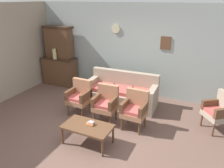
{
  "coord_description": "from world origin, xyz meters",
  "views": [
    {
      "loc": [
        2.09,
        -3.49,
        2.84
      ],
      "look_at": [
        -0.0,
        1.02,
        0.85
      ],
      "focal_mm": 35.13,
      "sensor_mm": 36.0,
      "label": 1
    }
  ],
  "objects_px": {
    "armchair_by_doorway": "(80,96)",
    "coffee_table": "(88,128)",
    "floral_couch": "(122,94)",
    "book_stack_on_table": "(90,123)",
    "side_cabinet": "(60,71)",
    "armchair_near_couch_end": "(106,102)",
    "vase_on_cabinet": "(54,54)",
    "wingback_chair_by_fireplace": "(219,110)",
    "armchair_row_middle": "(135,108)"
  },
  "relations": [
    {
      "from": "armchair_by_doorway",
      "to": "wingback_chair_by_fireplace",
      "type": "distance_m",
      "value": 3.29
    },
    {
      "from": "coffee_table",
      "to": "book_stack_on_table",
      "type": "distance_m",
      "value": 0.1
    },
    {
      "from": "side_cabinet",
      "to": "armchair_near_couch_end",
      "type": "xyz_separation_m",
      "value": [
        2.53,
        -1.56,
        0.03
      ]
    },
    {
      "from": "armchair_near_couch_end",
      "to": "coffee_table",
      "type": "bearing_deg",
      "value": -86.4
    },
    {
      "from": "armchair_by_doorway",
      "to": "armchair_row_middle",
      "type": "relative_size",
      "value": 1.0
    },
    {
      "from": "vase_on_cabinet",
      "to": "armchair_row_middle",
      "type": "xyz_separation_m",
      "value": [
        3.27,
        -1.37,
        -0.6
      ]
    },
    {
      "from": "armchair_row_middle",
      "to": "wingback_chair_by_fireplace",
      "type": "xyz_separation_m",
      "value": [
        1.73,
        0.7,
        0.0
      ]
    },
    {
      "from": "armchair_by_doorway",
      "to": "side_cabinet",
      "type": "bearing_deg",
      "value": 139.54
    },
    {
      "from": "armchair_by_doorway",
      "to": "armchair_row_middle",
      "type": "xyz_separation_m",
      "value": [
        1.49,
        -0.04,
        0.0
      ]
    },
    {
      "from": "armchair_row_middle",
      "to": "coffee_table",
      "type": "relative_size",
      "value": 0.9
    },
    {
      "from": "side_cabinet",
      "to": "coffee_table",
      "type": "height_order",
      "value": "side_cabinet"
    },
    {
      "from": "vase_on_cabinet",
      "to": "armchair_by_doorway",
      "type": "xyz_separation_m",
      "value": [
        1.78,
        -1.33,
        -0.6
      ]
    },
    {
      "from": "wingback_chair_by_fireplace",
      "to": "coffee_table",
      "type": "height_order",
      "value": "wingback_chair_by_fireplace"
    },
    {
      "from": "side_cabinet",
      "to": "vase_on_cabinet",
      "type": "xyz_separation_m",
      "value": [
        -0.02,
        -0.18,
        0.63
      ]
    },
    {
      "from": "vase_on_cabinet",
      "to": "wingback_chair_by_fireplace",
      "type": "xyz_separation_m",
      "value": [
        5.0,
        -0.67,
        -0.6
      ]
    },
    {
      "from": "side_cabinet",
      "to": "armchair_near_couch_end",
      "type": "relative_size",
      "value": 1.28
    },
    {
      "from": "vase_on_cabinet",
      "to": "wingback_chair_by_fireplace",
      "type": "height_order",
      "value": "vase_on_cabinet"
    },
    {
      "from": "floral_couch",
      "to": "coffee_table",
      "type": "height_order",
      "value": "floral_couch"
    },
    {
      "from": "armchair_by_doorway",
      "to": "book_stack_on_table",
      "type": "distance_m",
      "value": 1.28
    },
    {
      "from": "side_cabinet",
      "to": "book_stack_on_table",
      "type": "height_order",
      "value": "side_cabinet"
    },
    {
      "from": "side_cabinet",
      "to": "coffee_table",
      "type": "relative_size",
      "value": 1.16
    },
    {
      "from": "armchair_by_doorway",
      "to": "coffee_table",
      "type": "xyz_separation_m",
      "value": [
        0.83,
        -1.01,
        -0.12
      ]
    },
    {
      "from": "vase_on_cabinet",
      "to": "armchair_near_couch_end",
      "type": "height_order",
      "value": "vase_on_cabinet"
    },
    {
      "from": "floral_couch",
      "to": "book_stack_on_table",
      "type": "height_order",
      "value": "floral_couch"
    },
    {
      "from": "armchair_near_couch_end",
      "to": "coffee_table",
      "type": "relative_size",
      "value": 0.9
    },
    {
      "from": "book_stack_on_table",
      "to": "side_cabinet",
      "type": "bearing_deg",
      "value": 137.0
    },
    {
      "from": "armchair_by_doorway",
      "to": "armchair_near_couch_end",
      "type": "distance_m",
      "value": 0.77
    },
    {
      "from": "side_cabinet",
      "to": "vase_on_cabinet",
      "type": "bearing_deg",
      "value": -95.02
    },
    {
      "from": "wingback_chair_by_fireplace",
      "to": "armchair_row_middle",
      "type": "bearing_deg",
      "value": -157.98
    },
    {
      "from": "armchair_near_couch_end",
      "to": "book_stack_on_table",
      "type": "relative_size",
      "value": 5.65
    },
    {
      "from": "side_cabinet",
      "to": "armchair_by_doorway",
      "type": "distance_m",
      "value": 2.32
    },
    {
      "from": "wingback_chair_by_fireplace",
      "to": "floral_couch",
      "type": "bearing_deg",
      "value": 173.83
    },
    {
      "from": "coffee_table",
      "to": "armchair_row_middle",
      "type": "bearing_deg",
      "value": 55.59
    },
    {
      "from": "book_stack_on_table",
      "to": "armchair_row_middle",
      "type": "bearing_deg",
      "value": 55.37
    },
    {
      "from": "vase_on_cabinet",
      "to": "book_stack_on_table",
      "type": "height_order",
      "value": "vase_on_cabinet"
    },
    {
      "from": "side_cabinet",
      "to": "armchair_by_doorway",
      "type": "relative_size",
      "value": 1.28
    },
    {
      "from": "floral_couch",
      "to": "book_stack_on_table",
      "type": "distance_m",
      "value": 1.88
    },
    {
      "from": "vase_on_cabinet",
      "to": "side_cabinet",
      "type": "bearing_deg",
      "value": 84.98
    },
    {
      "from": "vase_on_cabinet",
      "to": "wingback_chair_by_fireplace",
      "type": "bearing_deg",
      "value": -7.63
    },
    {
      "from": "side_cabinet",
      "to": "armchair_near_couch_end",
      "type": "bearing_deg",
      "value": -31.56
    },
    {
      "from": "coffee_table",
      "to": "armchair_near_couch_end",
      "type": "bearing_deg",
      "value": 93.6
    },
    {
      "from": "armchair_row_middle",
      "to": "wingback_chair_by_fireplace",
      "type": "height_order",
      "value": "same"
    },
    {
      "from": "vase_on_cabinet",
      "to": "book_stack_on_table",
      "type": "relative_size",
      "value": 2.09
    },
    {
      "from": "armchair_near_couch_end",
      "to": "armchair_row_middle",
      "type": "relative_size",
      "value": 1.0
    },
    {
      "from": "armchair_by_doorway",
      "to": "vase_on_cabinet",
      "type": "bearing_deg",
      "value": 143.25
    },
    {
      "from": "armchair_near_couch_end",
      "to": "armchair_row_middle",
      "type": "distance_m",
      "value": 0.72
    },
    {
      "from": "armchair_row_middle",
      "to": "floral_couch",
      "type": "bearing_deg",
      "value": 126.76
    },
    {
      "from": "armchair_row_middle",
      "to": "armchair_by_doorway",
      "type": "bearing_deg",
      "value": 178.53
    },
    {
      "from": "book_stack_on_table",
      "to": "floral_couch",
      "type": "bearing_deg",
      "value": 92.82
    },
    {
      "from": "armchair_by_doorway",
      "to": "armchair_row_middle",
      "type": "bearing_deg",
      "value": -1.47
    }
  ]
}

